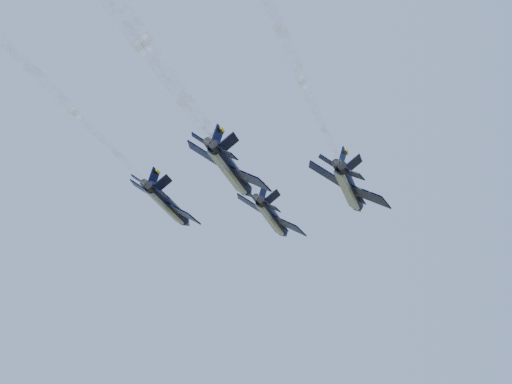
# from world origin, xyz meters

# --- Properties ---
(jet_lead) EXTENTS (9.70, 14.99, 6.26)m
(jet_lead) POSITION_xyz_m (-1.83, 11.32, 96.18)
(jet_lead) COLOR black
(jet_left) EXTENTS (9.70, 14.99, 6.26)m
(jet_left) POSITION_xyz_m (-14.70, 3.79, 96.18)
(jet_left) COLOR black
(jet_right) EXTENTS (9.70, 14.99, 6.26)m
(jet_right) POSITION_xyz_m (8.42, -1.30, 96.18)
(jet_right) COLOR black
(jet_slot) EXTENTS (9.70, 14.99, 6.26)m
(jet_slot) POSITION_xyz_m (-4.80, -9.49, 96.18)
(jet_slot) COLOR black
(smoke_trail_lead) EXTENTS (17.76, 71.43, 2.55)m
(smoke_trail_lead) POSITION_xyz_m (-13.65, -41.28, 96.21)
(smoke_trail_lead) COLOR white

